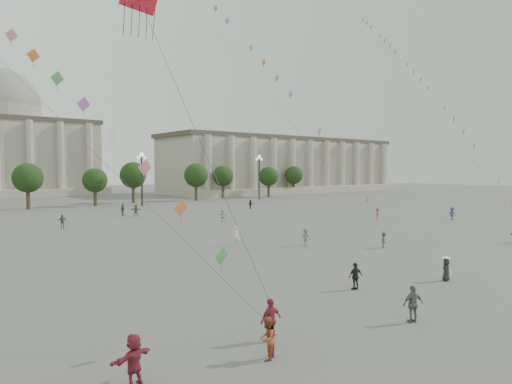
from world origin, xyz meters
TOP-DOWN VIEW (x-y plane):
  - ground at (0.00, 0.00)m, footprint 360.00×360.00m
  - hall_east at (75.00, 93.89)m, footprint 84.00×26.22m
  - hall_central at (0.00, 129.22)m, footprint 48.30×34.30m
  - tree_row at (0.00, 78.00)m, footprint 137.12×5.12m
  - lamp_post_mid_east at (15.00, 70.00)m, footprint 2.00×0.90m
  - lamp_post_far_east at (45.00, 70.00)m, footprint 2.00×0.90m
  - person_crowd_0 at (4.56, 54.08)m, footprint 1.15×1.03m
  - person_crowd_6 at (7.44, 15.68)m, footprint 1.22×0.78m
  - person_crowd_7 at (12.68, 37.76)m, footprint 1.72×0.78m
  - person_crowd_8 at (31.75, 25.56)m, footprint 1.26×1.05m
  - person_crowd_9 at (28.28, 51.63)m, footprint 1.59×0.95m
  - person_crowd_12 at (5.91, 52.03)m, footprint 1.80×1.22m
  - person_crowd_13 at (2.36, 20.15)m, footprint 0.84×0.76m
  - person_crowd_14 at (39.98, 18.60)m, footprint 1.37×1.06m
  - person_crowd_16 at (-7.41, 43.62)m, footprint 1.07×0.51m
  - tourist_0 at (-10.79, -0.74)m, footprint 1.12×0.50m
  - tourist_1 at (-1.25, 2.46)m, footprint 1.05×0.59m
  - tourist_2 at (-17.13, -0.94)m, footprint 1.78×1.03m
  - tourist_3 at (-3.79, -3.18)m, footprint 1.16×0.84m
  - kite_flyer_0 at (-12.14, -2.12)m, footprint 1.04×0.99m
  - kite_flyer_1 at (12.57, 10.45)m, footprint 1.06×1.10m
  - hat_person at (5.27, 0.16)m, footprint 0.86×0.77m
  - dragon_kite at (-13.37, 6.53)m, footprint 2.44×4.23m
  - kite_train_east at (37.54, 23.71)m, footprint 25.10×39.02m

SIDE VIEW (x-z plane):
  - ground at x=0.00m, z-range 0.00..0.00m
  - kite_flyer_1 at x=12.57m, z-range 0.00..1.51m
  - hat_person at x=5.27m, z-range -0.04..1.65m
  - person_crowd_9 at x=28.28m, z-range 0.00..1.63m
  - tourist_1 at x=-1.25m, z-range 0.00..1.69m
  - person_crowd_8 at x=31.75m, z-range 0.00..1.69m
  - kite_flyer_0 at x=-12.14m, z-range 0.00..1.70m
  - person_crowd_16 at x=-7.41m, z-range 0.00..1.78m
  - person_crowd_7 at x=12.68m, z-range 0.00..1.79m
  - person_crowd_6 at x=7.44m, z-range 0.00..1.79m
  - tourist_3 at x=-3.79m, z-range 0.00..1.82m
  - tourist_2 at x=-17.13m, z-range 0.00..1.83m
  - person_crowd_12 at x=5.91m, z-range 0.00..1.86m
  - person_crowd_14 at x=39.98m, z-range 0.00..1.86m
  - person_crowd_0 at x=4.56m, z-range 0.00..1.88m
  - tourist_0 at x=-10.79m, z-range 0.00..1.88m
  - person_crowd_13 at x=2.36m, z-range 0.00..1.93m
  - tree_row at x=0.00m, z-range 1.39..9.39m
  - lamp_post_mid_east at x=15.00m, z-range 2.03..12.68m
  - lamp_post_far_east at x=45.00m, z-range 2.03..12.68m
  - hall_east at x=75.00m, z-range -0.17..17.03m
  - hall_central at x=0.00m, z-range -3.52..31.98m
  - dragon_kite at x=-13.37m, z-range 7.06..23.50m
  - kite_train_east at x=37.54m, z-range -8.58..51.10m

